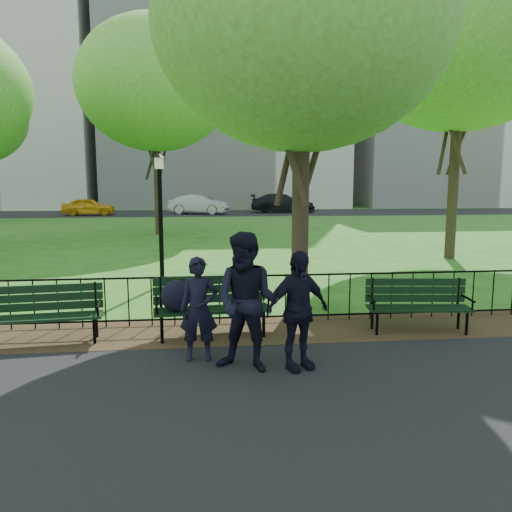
{
  "coord_description": "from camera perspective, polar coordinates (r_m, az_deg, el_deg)",
  "views": [
    {
      "loc": [
        -0.47,
        -6.75,
        2.54
      ],
      "look_at": [
        0.41,
        1.5,
        1.31
      ],
      "focal_mm": 35.0,
      "sensor_mm": 36.0,
      "label": 1
    }
  ],
  "objects": [
    {
      "name": "ground",
      "position": [
        7.23,
        -1.98,
        -12.17
      ],
      "size": [
        120.0,
        120.0,
        0.0
      ],
      "primitive_type": "plane",
      "color": "#25661B"
    },
    {
      "name": "dirt_strip",
      "position": [
        8.64,
        -2.71,
        -8.6
      ],
      "size": [
        60.0,
        1.6,
        0.01
      ],
      "primitive_type": "cube",
      "color": "#3A2417",
      "rests_on": "ground"
    },
    {
      "name": "far_street",
      "position": [
        41.83,
        -5.45,
        4.91
      ],
      "size": [
        70.0,
        9.0,
        0.01
      ],
      "primitive_type": "cube",
      "color": "black",
      "rests_on": "ground"
    },
    {
      "name": "iron_fence",
      "position": [
        9.0,
        -2.92,
        -4.71
      ],
      "size": [
        24.06,
        0.06,
        1.0
      ],
      "color": "black",
      "rests_on": "ground"
    },
    {
      "name": "apartment_mid",
      "position": [
        56.2,
        -3.67,
        21.21
      ],
      "size": [
        24.0,
        15.0,
        30.0
      ],
      "primitive_type": "cube",
      "color": "silver",
      "rests_on": "ground"
    },
    {
      "name": "apartment_east",
      "position": [
        61.55,
        20.37,
        16.75
      ],
      "size": [
        20.0,
        15.0,
        24.0
      ],
      "primitive_type": "cube",
      "color": "silver",
      "rests_on": "ground"
    },
    {
      "name": "park_bench_main",
      "position": [
        8.17,
        -7.07,
        -4.79
      ],
      "size": [
        1.94,
        0.76,
        1.07
      ],
      "rotation": [
        0.0,
        0.0,
        0.1
      ],
      "color": "black",
      "rests_on": "ground"
    },
    {
      "name": "park_bench_left_a",
      "position": [
        8.63,
        -22.98,
        -5.47
      ],
      "size": [
        1.8,
        0.73,
        1.0
      ],
      "rotation": [
        0.0,
        0.0,
        0.11
      ],
      "color": "black",
      "rests_on": "ground"
    },
    {
      "name": "park_bench_right_a",
      "position": [
        8.98,
        17.98,
        -4.75
      ],
      "size": [
        1.77,
        0.71,
        0.98
      ],
      "rotation": [
        0.0,
        0.0,
        -0.11
      ],
      "color": "black",
      "rests_on": "ground"
    },
    {
      "name": "lamppost",
      "position": [
        12.46,
        -10.86,
        4.68
      ],
      "size": [
        0.29,
        0.29,
        3.23
      ],
      "color": "black",
      "rests_on": "ground"
    },
    {
      "name": "tree_near_e",
      "position": [
        10.38,
        5.37,
        25.13
      ],
      "size": [
        5.72,
        5.72,
        7.97
      ],
      "color": "#2D2116",
      "rests_on": "ground"
    },
    {
      "name": "tree_mid_e",
      "position": [
        18.56,
        22.52,
        23.06
      ],
      "size": [
        7.67,
        7.67,
        10.69
      ],
      "color": "#2D2116",
      "rests_on": "ground"
    },
    {
      "name": "tree_far_c",
      "position": [
        25.36,
        -11.48,
        18.66
      ],
      "size": [
        7.36,
        7.36,
        10.25
      ],
      "color": "#2D2116",
      "rests_on": "ground"
    },
    {
      "name": "person_left",
      "position": [
        7.16,
        -6.54,
        -6.05
      ],
      "size": [
        0.56,
        0.39,
        1.49
      ],
      "primitive_type": "imported",
      "rotation": [
        0.0,
        0.0,
        -0.06
      ],
      "color": "black",
      "rests_on": "asphalt_path"
    },
    {
      "name": "person_mid",
      "position": [
        6.69,
        -1.0,
        -5.31
      ],
      "size": [
        1.03,
        0.81,
        1.88
      ],
      "primitive_type": "imported",
      "rotation": [
        0.0,
        0.0,
        -0.42
      ],
      "color": "black",
      "rests_on": "asphalt_path"
    },
    {
      "name": "person_right",
      "position": [
        6.79,
        4.76,
        -6.23
      ],
      "size": [
        1.03,
        0.71,
        1.63
      ],
      "primitive_type": "imported",
      "rotation": [
        0.0,
        0.0,
        0.38
      ],
      "color": "black",
      "rests_on": "asphalt_path"
    },
    {
      "name": "taxi",
      "position": [
        40.82,
        -18.6,
        5.38
      ],
      "size": [
        4.06,
        1.87,
        1.35
      ],
      "primitive_type": "imported",
      "rotation": [
        0.0,
        0.0,
        1.64
      ],
      "color": "#F3B014",
      "rests_on": "far_street"
    },
    {
      "name": "sedan_silver",
      "position": [
        40.38,
        -6.53,
        5.88
      ],
      "size": [
        4.99,
        3.1,
        1.55
      ],
      "primitive_type": "imported",
      "rotation": [
        0.0,
        0.0,
        1.24
      ],
      "color": "#B7B8BF",
      "rests_on": "far_street"
    },
    {
      "name": "sedan_dark",
      "position": [
        42.4,
        3.08,
        6.06
      ],
      "size": [
        5.63,
        2.71,
        1.58
      ],
      "primitive_type": "imported",
      "rotation": [
        0.0,
        0.0,
        1.48
      ],
      "color": "black",
      "rests_on": "far_street"
    }
  ]
}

